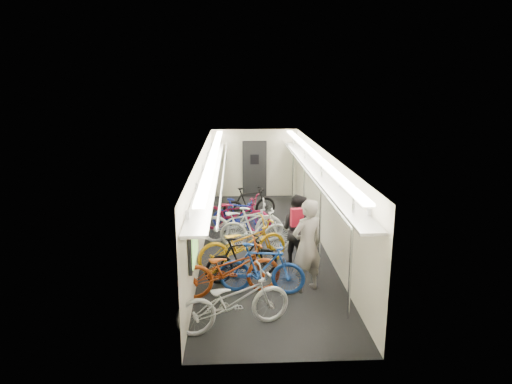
{
  "coord_description": "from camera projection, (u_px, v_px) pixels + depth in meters",
  "views": [
    {
      "loc": [
        -0.69,
        -10.92,
        4.06
      ],
      "look_at": [
        -0.14,
        0.91,
        1.15
      ],
      "focal_mm": 32.0,
      "sensor_mm": 36.0,
      "label": 1
    }
  ],
  "objects": [
    {
      "name": "bicycle_6",
      "position": [
        242.0,
        221.0,
        11.66
      ],
      "size": [
        2.08,
        0.73,
        1.09
      ],
      "primitive_type": "imported",
      "rotation": [
        0.0,
        0.0,
        1.57
      ],
      "color": "silver",
      "rests_on": "ground"
    },
    {
      "name": "bicycle_2",
      "position": [
        230.0,
        269.0,
        8.77
      ],
      "size": [
        2.12,
        1.13,
        1.06
      ],
      "primitive_type": "imported",
      "rotation": [
        0.0,
        0.0,
        1.79
      ],
      "color": "#9E3911",
      "rests_on": "ground"
    },
    {
      "name": "bicycle_7",
      "position": [
        239.0,
        216.0,
        12.43
      ],
      "size": [
        1.62,
        0.93,
        0.94
      ],
      "primitive_type": "imported",
      "rotation": [
        0.0,
        0.0,
        1.24
      ],
      "color": "navy",
      "rests_on": "ground"
    },
    {
      "name": "bicycle_0",
      "position": [
        234.0,
        300.0,
        7.56
      ],
      "size": [
        2.07,
        1.24,
        1.03
      ],
      "primitive_type": "imported",
      "rotation": [
        0.0,
        0.0,
        1.88
      ],
      "color": "#B8B9BE",
      "rests_on": "ground"
    },
    {
      "name": "bicycle_1",
      "position": [
        261.0,
        268.0,
        8.83
      ],
      "size": [
        1.77,
        0.76,
        1.03
      ],
      "primitive_type": "imported",
      "rotation": [
        0.0,
        0.0,
        1.4
      ],
      "color": "#183E95",
      "rests_on": "ground"
    },
    {
      "name": "backpack",
      "position": [
        297.0,
        217.0,
        9.5
      ],
      "size": [
        0.28,
        0.17,
        0.38
      ],
      "primitive_type": "cube",
      "rotation": [
        0.0,
        0.0,
        0.13
      ],
      "color": "maroon",
      "rests_on": "passenger_near"
    },
    {
      "name": "passenger_near",
      "position": [
        307.0,
        246.0,
        8.87
      ],
      "size": [
        0.81,
        0.71,
        1.86
      ],
      "primitive_type": "imported",
      "rotation": [
        0.0,
        0.0,
        3.63
      ],
      "color": "gray",
      "rests_on": "ground"
    },
    {
      "name": "bicycle_4",
      "position": [
        243.0,
        244.0,
        10.02
      ],
      "size": [
        2.23,
        1.52,
        1.11
      ],
      "primitive_type": "imported",
      "rotation": [
        0.0,
        0.0,
        1.98
      ],
      "color": "gold",
      "rests_on": "ground"
    },
    {
      "name": "passenger_mid",
      "position": [
        297.0,
        230.0,
        10.16
      ],
      "size": [
        1.0,
        0.98,
        1.63
      ],
      "primitive_type": "imported",
      "rotation": [
        0.0,
        0.0,
        2.44
      ],
      "color": "black",
      "rests_on": "ground"
    },
    {
      "name": "train_car_shell",
      "position": [
        248.0,
        175.0,
        11.87
      ],
      "size": [
        10.0,
        10.0,
        10.0
      ],
      "color": "black",
      "rests_on": "ground"
    },
    {
      "name": "bicycle_9",
      "position": [
        249.0,
        204.0,
        13.5
      ],
      "size": [
        1.74,
        1.0,
        1.01
      ],
      "primitive_type": "imported",
      "rotation": [
        0.0,
        0.0,
        1.9
      ],
      "color": "black",
      "rests_on": "ground"
    },
    {
      "name": "bicycle_8",
      "position": [
        236.0,
        213.0,
        12.42
      ],
      "size": [
        2.15,
        1.39,
        1.07
      ],
      "primitive_type": "imported",
      "rotation": [
        0.0,
        0.0,
        1.2
      ],
      "color": "maroon",
      "rests_on": "ground"
    },
    {
      "name": "bicycle_3",
      "position": [
        242.0,
        258.0,
        9.41
      ],
      "size": [
        1.66,
        0.94,
        0.96
      ],
      "primitive_type": "imported",
      "rotation": [
        0.0,
        0.0,
        1.9
      ],
      "color": "black",
      "rests_on": "ground"
    },
    {
      "name": "bicycle_5",
      "position": [
        256.0,
        229.0,
        11.11
      ],
      "size": [
        1.85,
        0.82,
        1.07
      ],
      "primitive_type": "imported",
      "rotation": [
        0.0,
        0.0,
        1.39
      ],
      "color": "silver",
      "rests_on": "ground"
    }
  ]
}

